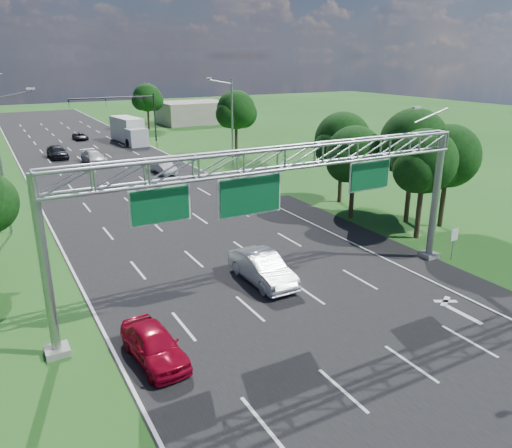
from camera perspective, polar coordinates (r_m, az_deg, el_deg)
ground at (r=42.28m, az=-10.55°, el=1.52°), size 220.00×220.00×0.00m
road at (r=42.28m, az=-10.55°, el=1.52°), size 18.00×180.00×0.02m
road_flare at (r=34.24m, az=15.19°, el=-2.96°), size 3.00×30.00×0.02m
sign_gantry at (r=24.77m, az=3.04°, el=6.18°), size 23.50×1.00×9.56m
regulatory_sign at (r=33.41m, az=21.70°, el=-1.44°), size 0.60×0.08×2.10m
traffic_signal at (r=76.48m, az=-14.14°, el=12.82°), size 12.21×0.24×7.00m
streetlight_l_near at (r=39.06m, az=-27.00°, el=6.83°), size 2.97×0.22×10.16m
streetlight_r_mid at (r=54.43m, az=-2.92°, el=11.62°), size 2.97×0.22×10.16m
tree_cluster_right at (r=39.51m, az=15.49°, el=7.91°), size 9.91×14.60×8.68m
tree_verge_rd at (r=63.69m, az=-2.26°, el=12.70°), size 5.76×4.80×8.28m
tree_verge_re at (r=90.79m, az=-12.30°, el=13.81°), size 5.76×4.80×7.84m
building_right at (r=98.11m, az=-7.22°, el=12.53°), size 12.00×9.00×4.00m
red_coupe at (r=21.94m, az=-11.56°, el=-13.34°), size 2.10×4.52×1.50m
silver_sedan at (r=28.30m, az=0.74°, el=-5.05°), size 1.87×5.21×1.71m
car_queue_a at (r=63.28m, az=-18.05°, el=7.28°), size 2.58×5.22×1.46m
car_queue_b at (r=82.10m, az=-19.44°, el=9.43°), size 1.96×3.94×1.07m
car_queue_c at (r=67.93m, az=-21.77°, el=7.68°), size 2.30×4.96×1.65m
car_queue_d at (r=55.98m, az=-10.55°, el=6.50°), size 1.73×4.56×1.49m
box_truck at (r=77.18m, az=-14.31°, el=10.28°), size 3.48×9.78×3.61m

